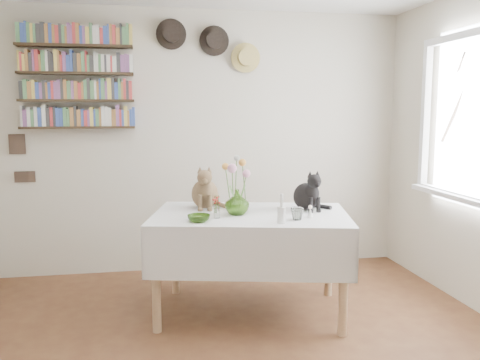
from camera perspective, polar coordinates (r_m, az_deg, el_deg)
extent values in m
cube|color=beige|center=(4.95, -4.66, 4.29)|extent=(4.04, 0.04, 2.54)
cube|color=white|center=(4.24, 25.34, 6.38)|extent=(0.01, 1.40, 1.20)
cube|color=white|center=(4.29, 24.85, -2.05)|extent=(0.06, 1.52, 0.06)
cube|color=white|center=(4.85, 20.30, 6.73)|extent=(0.06, 0.06, 1.20)
cube|color=white|center=(4.27, 24.52, -2.07)|extent=(0.12, 1.50, 0.04)
cube|color=white|center=(3.85, 1.20, -4.21)|extent=(1.63, 1.24, 0.06)
cylinder|color=tan|center=(3.65, -9.39, -11.33)|extent=(0.06, 0.06, 0.72)
cylinder|color=tan|center=(3.62, 11.55, -11.55)|extent=(0.06, 0.06, 0.72)
cylinder|color=tan|center=(4.38, -7.28, -8.05)|extent=(0.06, 0.06, 0.72)
cylinder|color=tan|center=(4.35, 9.96, -8.20)|extent=(0.06, 0.06, 0.72)
imported|color=#74AA3D|center=(3.77, -0.33, -2.50)|extent=(0.22, 0.22, 0.19)
imported|color=#74AA3D|center=(3.56, -4.65, -4.30)|extent=(0.18, 0.18, 0.05)
imported|color=white|center=(3.62, 6.44, -3.79)|extent=(0.10, 0.10, 0.09)
cylinder|color=white|center=(3.50, 4.67, -3.95)|extent=(0.06, 0.06, 0.11)
cylinder|color=white|center=(3.49, 4.69, -2.30)|extent=(0.02, 0.02, 0.09)
cylinder|color=white|center=(3.67, -2.62, -3.72)|extent=(0.05, 0.05, 0.07)
cone|color=white|center=(3.71, 7.89, -3.69)|extent=(0.05, 0.05, 0.07)
sphere|color=beige|center=(3.71, 7.90, -3.02)|extent=(0.03, 0.03, 0.03)
cylinder|color=#4C7233|center=(3.76, -0.81, -0.91)|extent=(0.01, 0.01, 0.30)
sphere|color=pink|center=(3.74, -0.81, 1.36)|extent=(0.07, 0.07, 0.07)
cylinder|color=#4C7233|center=(3.75, 0.32, -1.25)|extent=(0.01, 0.01, 0.26)
sphere|color=pink|center=(3.73, 0.32, 0.72)|extent=(0.06, 0.06, 0.06)
cylinder|color=#4C7233|center=(3.79, 0.48, -0.53)|extent=(0.01, 0.01, 0.34)
sphere|color=gold|center=(3.77, 0.48, 2.03)|extent=(0.06, 0.06, 0.06)
cylinder|color=#4C7233|center=(3.79, -1.33, -0.78)|extent=(0.01, 0.01, 0.31)
sphere|color=gold|center=(3.77, -1.34, 1.55)|extent=(0.05, 0.05, 0.05)
cylinder|color=#4C7233|center=(3.80, -0.46, -0.29)|extent=(0.01, 0.01, 0.37)
sphere|color=#999E93|center=(3.78, -0.47, 2.49)|extent=(0.04, 0.04, 0.04)
cube|color=#2E2213|center=(4.85, -17.66, 5.66)|extent=(1.00, 0.16, 0.02)
cube|color=#2E2213|center=(4.85, -17.78, 8.49)|extent=(1.00, 0.16, 0.02)
cube|color=#2E2213|center=(4.86, -17.90, 11.32)|extent=(1.00, 0.16, 0.02)
cube|color=#2E2213|center=(4.88, -18.02, 14.13)|extent=(1.00, 0.16, 0.02)
cylinder|color=black|center=(4.91, -7.74, 15.92)|extent=(0.28, 0.02, 0.28)
cylinder|color=black|center=(4.87, -7.72, 15.98)|extent=(0.16, 0.08, 0.16)
cylinder|color=black|center=(4.94, -2.92, 15.34)|extent=(0.28, 0.02, 0.28)
cylinder|color=black|center=(4.90, -2.86, 15.40)|extent=(0.16, 0.08, 0.16)
cylinder|color=tan|center=(4.97, 0.62, 13.56)|extent=(0.28, 0.02, 0.28)
cylinder|color=tan|center=(4.93, 0.71, 13.61)|extent=(0.16, 0.08, 0.16)
cube|color=#38281E|center=(5.02, -23.74, 3.71)|extent=(0.14, 0.02, 0.18)
cube|color=#38281E|center=(5.04, -23.00, 0.33)|extent=(0.18, 0.02, 0.10)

